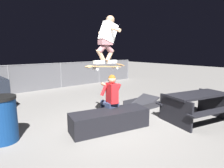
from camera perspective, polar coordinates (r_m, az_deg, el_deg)
ground_plane at (r=4.88m, az=0.43°, el=-12.67°), size 40.00×40.00×0.00m
ledge_box_main at (r=4.63m, az=-0.70°, el=-10.87°), size 2.00×1.03×0.46m
person_sitting_on_ledge at (r=4.88m, az=-0.55°, el=-3.81°), size 0.59×0.78×1.30m
skateboard at (r=4.55m, az=-1.99°, el=5.33°), size 1.03×0.30×0.13m
skater_airborne at (r=4.57m, az=-1.42°, el=13.97°), size 0.63×0.89×1.12m
kicker_ramp at (r=6.48m, az=8.89°, el=-6.26°), size 1.09×0.80×0.44m
picnic_table_back at (r=5.61m, az=24.33°, el=-5.16°), size 1.97×1.71×0.75m
trash_bin at (r=4.55m, az=-30.31°, el=-9.24°), size 0.59×0.59×0.98m
fence_back at (r=9.53m, az=-21.78°, el=2.16°), size 12.05×0.05×1.27m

